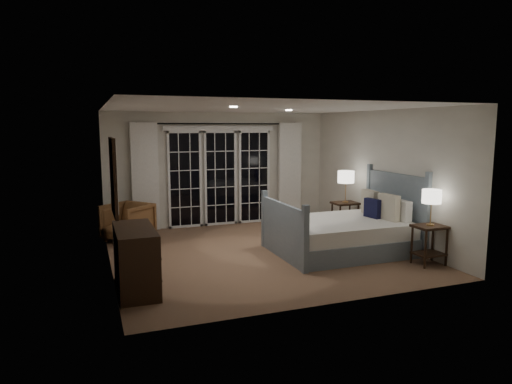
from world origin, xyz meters
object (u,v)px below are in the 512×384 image
object	(u,v)px
armchair	(128,222)
nightstand_right	(345,213)
bed	(344,233)
lamp_right	(346,177)
dresser	(136,259)
lamp_left	(432,197)
nightstand_left	(429,239)

from	to	relation	value
armchair	nightstand_right	bearing A→B (deg)	36.18
bed	nightstand_right	world-z (taller)	bed
lamp_right	dresser	world-z (taller)	lamp_right
bed	dresser	xyz separation A→B (m)	(-3.64, -0.68, 0.09)
bed	dresser	size ratio (longest dim) A/B	1.91
nightstand_right	lamp_left	xyz separation A→B (m)	(0.11, -2.34, 0.66)
nightstand_left	lamp_left	bearing A→B (deg)	0.00
armchair	dresser	xyz separation A→B (m)	(-0.14, -2.86, 0.06)
bed	lamp_right	xyz separation A→B (m)	(0.74, 1.20, 0.83)
lamp_left	armchair	xyz separation A→B (m)	(-4.36, 3.32, -0.73)
nightstand_left	lamp_right	world-z (taller)	lamp_right
nightstand_left	dresser	xyz separation A→B (m)	(-4.50, 0.46, 0.01)
lamp_left	dresser	xyz separation A→B (m)	(-4.50, 0.46, -0.67)
nightstand_right	dresser	bearing A→B (deg)	-156.79
bed	lamp_left	world-z (taller)	bed
armchair	lamp_left	bearing A→B (deg)	11.86
nightstand_right	armchair	xyz separation A→B (m)	(-4.25, 0.98, -0.07)
bed	dresser	world-z (taller)	bed
nightstand_left	lamp_left	world-z (taller)	lamp_left
nightstand_left	nightstand_right	distance (m)	2.34
nightstand_right	dresser	xyz separation A→B (m)	(-4.39, -1.88, -0.00)
lamp_right	dresser	size ratio (longest dim) A/B	0.53
bed	nightstand_left	size ratio (longest dim) A/B	3.61
nightstand_left	nightstand_right	bearing A→B (deg)	92.77
bed	nightstand_left	distance (m)	1.43
nightstand_right	dresser	distance (m)	4.77
nightstand_right	bed	bearing A→B (deg)	-121.74
bed	armchair	size ratio (longest dim) A/B	2.89
bed	lamp_left	size ratio (longest dim) A/B	4.04
dresser	nightstand_left	bearing A→B (deg)	-5.83
bed	lamp_right	distance (m)	1.64
lamp_right	nightstand_left	bearing A→B (deg)	-87.23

